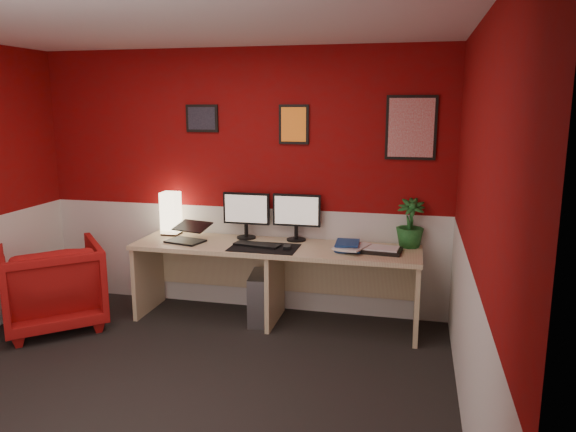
% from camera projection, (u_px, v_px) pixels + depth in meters
% --- Properties ---
extents(ground, '(4.00, 3.50, 0.01)m').
position_uv_depth(ground, '(166.00, 392.00, 3.83)').
color(ground, black).
rests_on(ground, ground).
extents(ceiling, '(4.00, 3.50, 0.01)m').
position_uv_depth(ceiling, '(147.00, 18.00, 3.33)').
color(ceiling, white).
rests_on(ceiling, ground).
extents(wall_back, '(4.00, 0.01, 2.50)m').
position_uv_depth(wall_back, '(240.00, 182.00, 5.25)').
color(wall_back, maroon).
rests_on(wall_back, ground).
extents(wall_right, '(0.01, 3.50, 2.50)m').
position_uv_depth(wall_right, '(477.00, 234.00, 3.13)').
color(wall_right, maroon).
rests_on(wall_right, ground).
extents(wainscot_back, '(4.00, 0.01, 1.00)m').
position_uv_depth(wainscot_back, '(241.00, 257.00, 5.40)').
color(wainscot_back, silver).
rests_on(wainscot_back, ground).
extents(wainscot_right, '(0.01, 3.50, 1.00)m').
position_uv_depth(wainscot_right, '(468.00, 355.00, 3.29)').
color(wainscot_right, silver).
rests_on(wainscot_right, ground).
extents(desk, '(2.60, 0.65, 0.73)m').
position_uv_depth(desk, '(275.00, 284.00, 5.00)').
color(desk, tan).
rests_on(desk, ground).
extents(shoji_lamp, '(0.16, 0.16, 0.40)m').
position_uv_depth(shoji_lamp, '(171.00, 214.00, 5.31)').
color(shoji_lamp, '#FFE5B2').
rests_on(shoji_lamp, desk).
extents(laptop, '(0.38, 0.30, 0.22)m').
position_uv_depth(laptop, '(185.00, 231.00, 5.03)').
color(laptop, black).
rests_on(laptop, desk).
extents(monitor_left, '(0.45, 0.06, 0.58)m').
position_uv_depth(monitor_left, '(246.00, 208.00, 5.14)').
color(monitor_left, black).
rests_on(monitor_left, desk).
extents(monitor_right, '(0.45, 0.06, 0.58)m').
position_uv_depth(monitor_right, '(296.00, 210.00, 5.06)').
color(monitor_right, black).
rests_on(monitor_right, desk).
extents(desk_mat, '(0.60, 0.38, 0.01)m').
position_uv_depth(desk_mat, '(264.00, 248.00, 4.85)').
color(desk_mat, black).
rests_on(desk_mat, desk).
extents(keyboard, '(0.44, 0.21, 0.02)m').
position_uv_depth(keyboard, '(257.00, 245.00, 4.90)').
color(keyboard, black).
rests_on(keyboard, desk_mat).
extents(mouse, '(0.08, 0.11, 0.03)m').
position_uv_depth(mouse, '(287.00, 247.00, 4.79)').
color(mouse, black).
rests_on(mouse, desk_mat).
extents(book_bottom, '(0.23, 0.31, 0.03)m').
position_uv_depth(book_bottom, '(337.00, 247.00, 4.82)').
color(book_bottom, navy).
rests_on(book_bottom, desk).
extents(book_middle, '(0.32, 0.38, 0.02)m').
position_uv_depth(book_middle, '(340.00, 245.00, 4.79)').
color(book_middle, silver).
rests_on(book_middle, book_bottom).
extents(book_top, '(0.22, 0.28, 0.03)m').
position_uv_depth(book_top, '(336.00, 243.00, 4.78)').
color(book_top, navy).
rests_on(book_top, book_middle).
extents(zen_tray, '(0.37, 0.28, 0.03)m').
position_uv_depth(zen_tray, '(381.00, 250.00, 4.71)').
color(zen_tray, black).
rests_on(zen_tray, desk).
extents(potted_plant, '(0.25, 0.25, 0.43)m').
position_uv_depth(potted_plant, '(410.00, 223.00, 4.84)').
color(potted_plant, '#19591E').
rests_on(potted_plant, desk).
extents(pc_tower, '(0.26, 0.47, 0.45)m').
position_uv_depth(pc_tower, '(262.00, 297.00, 5.06)').
color(pc_tower, '#99999E').
rests_on(pc_tower, ground).
extents(armchair, '(1.18, 1.18, 0.77)m').
position_uv_depth(armchair, '(52.00, 285.00, 4.91)').
color(armchair, '#A9100E').
rests_on(armchair, ground).
extents(art_left, '(0.32, 0.02, 0.26)m').
position_uv_depth(art_left, '(202.00, 118.00, 5.20)').
color(art_left, black).
rests_on(art_left, wall_back).
extents(art_center, '(0.28, 0.02, 0.36)m').
position_uv_depth(art_center, '(294.00, 124.00, 5.01)').
color(art_center, orange).
rests_on(art_center, wall_back).
extents(art_right, '(0.44, 0.02, 0.56)m').
position_uv_depth(art_right, '(411.00, 128.00, 4.78)').
color(art_right, red).
rests_on(art_right, wall_back).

